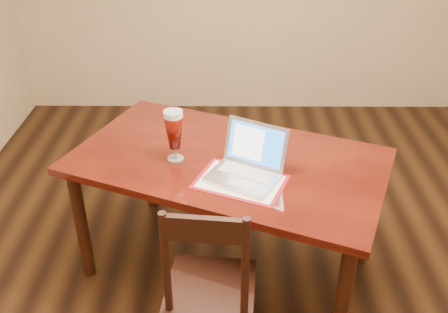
{
  "coord_description": "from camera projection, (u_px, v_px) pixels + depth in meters",
  "views": [
    {
      "loc": [
        -0.17,
        -2.41,
        2.3
      ],
      "look_at": [
        -0.19,
        -0.06,
        0.89
      ],
      "focal_mm": 40.0,
      "sensor_mm": 36.0,
      "label": 1
    }
  ],
  "objects": [
    {
      "name": "ground",
      "position": [
        253.0,
        269.0,
        3.24
      ],
      "size": [
        5.0,
        5.0,
        0.0
      ],
      "primitive_type": "plane",
      "color": "black",
      "rests_on": "ground"
    },
    {
      "name": "dining_table",
      "position": [
        227.0,
        172.0,
        2.9
      ],
      "size": [
        2.0,
        1.59,
        1.13
      ],
      "rotation": [
        0.0,
        0.0,
        -0.4
      ],
      "color": "#53160B",
      "rests_on": "ground"
    },
    {
      "name": "dining_chair",
      "position": [
        210.0,
        288.0,
        2.45
      ],
      "size": [
        0.48,
        0.46,
        1.03
      ],
      "rotation": [
        0.0,
        0.0,
        -0.1
      ],
      "color": "black",
      "rests_on": "ground"
    }
  ]
}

